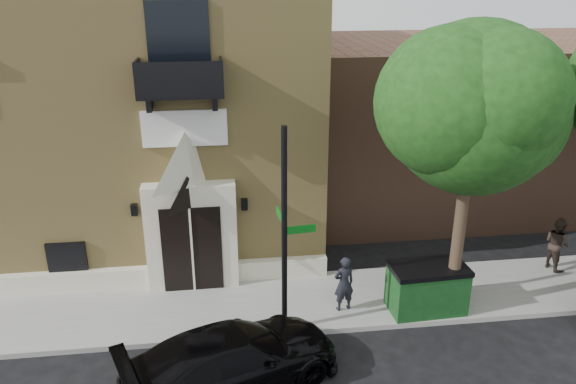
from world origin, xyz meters
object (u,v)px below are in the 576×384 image
object	(u,v)px
fire_hydrant	(437,299)
dumpster	(427,287)
street_sign	(285,233)
pedestrian_near	(344,284)
pedestrian_far	(557,243)
black_sedan	(233,359)

from	to	relation	value
fire_hydrant	dumpster	bearing A→B (deg)	159.66
street_sign	fire_hydrant	world-z (taller)	street_sign
pedestrian_near	street_sign	bearing A→B (deg)	9.11
street_sign	fire_hydrant	xyz separation A→B (m)	(4.23, 0.28, -2.38)
pedestrian_near	pedestrian_far	bearing A→B (deg)	178.89
street_sign	dumpster	distance (m)	4.47
black_sedan	pedestrian_far	distance (m)	10.92
dumpster	pedestrian_far	world-z (taller)	pedestrian_far
dumpster	pedestrian_near	xyz separation A→B (m)	(-2.25, 0.29, 0.12)
fire_hydrant	dumpster	distance (m)	0.43
street_sign	pedestrian_far	xyz separation A→B (m)	(8.77, 2.12, -1.90)
street_sign	pedestrian_near	size ratio (longest dim) A/B	3.39
street_sign	dumpster	world-z (taller)	street_sign
street_sign	pedestrian_near	world-z (taller)	street_sign
black_sedan	street_sign	distance (m)	3.18
fire_hydrant	dumpster	world-z (taller)	dumpster
pedestrian_near	black_sedan	bearing A→B (deg)	26.33
dumpster	fire_hydrant	bearing A→B (deg)	-23.17
black_sedan	pedestrian_far	size ratio (longest dim) A/B	2.97
street_sign	dumpster	bearing A→B (deg)	-0.68
dumpster	pedestrian_far	bearing A→B (deg)	16.88
fire_hydrant	pedestrian_far	bearing A→B (deg)	22.01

